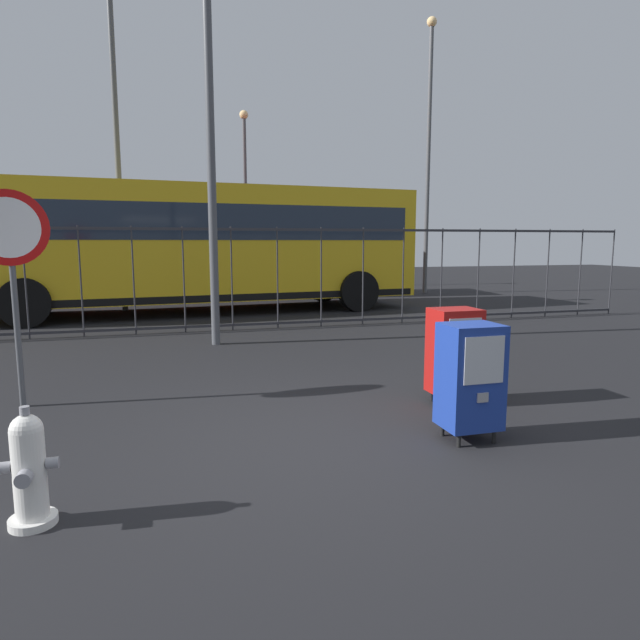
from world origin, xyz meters
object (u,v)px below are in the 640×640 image
Objects in this scene: fire_hydrant at (29,470)px; stop_sign at (11,253)px; street_light_near_left at (429,141)px; street_light_near_right at (116,129)px; street_light_far_left at (245,186)px; newspaper_box_primary at (470,376)px; street_light_far_right at (208,43)px; newspaper_box_secondary at (454,351)px; bus_near at (199,242)px; bus_far at (173,242)px.

stop_sign is at bearing 103.62° from fire_hydrant.
street_light_near_left is 9.60m from street_light_near_right.
street_light_near_right is 7.19m from street_light_far_left.
stop_sign is (-3.97, 2.12, 1.03)m from newspaper_box_primary.
fire_hydrant is 7.39m from street_light_far_right.
newspaper_box_secondary reaches higher than fire_hydrant.
stop_sign is 7.79m from bus_near.
street_light_near_right is (-1.82, 0.88, 2.69)m from bus_near.
street_light_far_right is (1.62, 5.69, 4.44)m from fire_hydrant.
bus_far is (-2.61, 12.46, 1.14)m from newspaper_box_secondary.
bus_near and bus_far have the same top height.
street_light_far_right reaches higher than bus_far.
bus_far is 1.67× the size of street_light_far_left.
newspaper_box_secondary is at bearing -67.62° from street_light_near_right.
stop_sign is 0.21× the size of bus_near.
bus_near is at bearing -76.74° from bus_far.
stop_sign is at bearing -93.38° from street_light_near_right.
bus_near is at bearing 89.42° from street_light_far_right.
newspaper_box_secondary is 0.12× the size of street_light_near_left.
fire_hydrant is at bearing -102.64° from street_light_far_left.
street_light_far_right is (-1.70, 5.13, 4.22)m from newspaper_box_primary.
newspaper_box_primary is at bearing -28.08° from stop_sign.
street_light_far_right is (-2.11, 4.14, 4.22)m from newspaper_box_secondary.
street_light_near_left is 6.76m from street_light_far_left.
stop_sign is 8.80m from street_light_near_right.
fire_hydrant is 3.38m from newspaper_box_primary.
bus_near is at bearing -107.33° from street_light_far_left.
newspaper_box_secondary is at bearing 67.46° from newspaper_box_primary.
street_light_near_left is at bearing -1.31° from bus_far.
street_light_near_right is 5.62m from street_light_far_right.
bus_near is (2.31, 7.44, 0.11)m from stop_sign.
fire_hydrant is 0.73× the size of newspaper_box_primary.
stop_sign is (-4.38, 1.13, 1.03)m from newspaper_box_secondary.
bus_near is 1.67× the size of street_light_far_left.
street_light_near_right is at bearing 86.62° from stop_sign.
bus_far is at bearing 66.95° from street_light_near_right.
street_light_far_left reaches higher than bus_far.
bus_near is (-2.07, 8.57, 1.14)m from newspaper_box_secondary.
newspaper_box_secondary is 0.12× the size of street_light_far_right.
street_light_far_left is at bearing 67.80° from bus_near.
bus_near is (-1.66, 9.56, 1.14)m from newspaper_box_primary.
stop_sign reaches higher than newspaper_box_primary.
street_light_near_right reaches higher than stop_sign.
street_light_near_left is 10.58m from street_light_far_right.
street_light_near_right is at bearing -123.57° from street_light_far_left.
newspaper_box_primary is 1.00× the size of newspaper_box_secondary.
street_light_far_right is at bearing 53.00° from stop_sign.
street_light_near_left is at bearing 64.85° from newspaper_box_primary.
fire_hydrant is 4.05m from newspaper_box_secondary.
street_light_near_left reaches higher than newspaper_box_primary.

